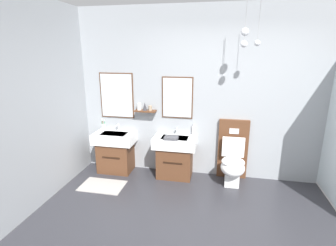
# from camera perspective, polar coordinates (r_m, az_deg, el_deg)

# --- Properties ---
(wall_back) EXTENTS (5.09, 0.62, 2.76)m
(wall_back) POSITION_cam_1_polar(r_m,az_deg,el_deg) (4.27, 12.28, 6.04)
(wall_back) COLOR #999EA3
(wall_back) RESTS_ON ground
(wall_left) EXTENTS (0.12, 3.77, 2.76)m
(wall_left) POSITION_cam_1_polar(r_m,az_deg,el_deg) (3.46, -32.84, 1.64)
(wall_left) COLOR #999EA3
(wall_left) RESTS_ON ground
(bath_mat) EXTENTS (0.68, 0.44, 0.01)m
(bath_mat) POSITION_cam_1_polar(r_m,az_deg,el_deg) (4.34, -14.23, -13.25)
(bath_mat) COLOR #9E9993
(bath_mat) RESTS_ON ground
(vanity_sink_left) EXTENTS (0.70, 0.46, 0.70)m
(vanity_sink_left) POSITION_cam_1_polar(r_m,az_deg,el_deg) (4.65, -11.47, -5.93)
(vanity_sink_left) COLOR #56331E
(vanity_sink_left) RESTS_ON ground
(tap_on_left_sink) EXTENTS (0.03, 0.13, 0.11)m
(tap_on_left_sink) POSITION_cam_1_polar(r_m,az_deg,el_deg) (4.67, -10.95, -0.73)
(tap_on_left_sink) COLOR silver
(tap_on_left_sink) RESTS_ON vanity_sink_left
(vanity_sink_right) EXTENTS (0.70, 0.46, 0.70)m
(vanity_sink_right) POSITION_cam_1_polar(r_m,az_deg,el_deg) (4.37, 1.54, -7.08)
(vanity_sink_right) COLOR #56331E
(vanity_sink_right) RESTS_ON ground
(tap_on_right_sink) EXTENTS (0.03, 0.13, 0.11)m
(tap_on_right_sink) POSITION_cam_1_polar(r_m,az_deg,el_deg) (4.39, 1.95, -1.53)
(tap_on_right_sink) COLOR silver
(tap_on_right_sink) RESTS_ON vanity_sink_right
(toilet) EXTENTS (0.48, 0.62, 1.00)m
(toilet) POSITION_cam_1_polar(r_m,az_deg,el_deg) (4.31, 14.03, -7.92)
(toilet) COLOR #56331E
(toilet) RESTS_ON ground
(toothbrush_cup) EXTENTS (0.07, 0.07, 0.20)m
(toothbrush_cup) POSITION_cam_1_polar(r_m,az_deg,el_deg) (4.77, -14.02, -0.74)
(toothbrush_cup) COLOR silver
(toothbrush_cup) RESTS_ON vanity_sink_left
(soap_dispenser) EXTENTS (0.06, 0.06, 0.19)m
(soap_dispenser) POSITION_cam_1_polar(r_m,az_deg,el_deg) (4.34, 5.61, -1.60)
(soap_dispenser) COLOR white
(soap_dispenser) RESTS_ON vanity_sink_right
(folded_hand_towel) EXTENTS (0.22, 0.16, 0.04)m
(folded_hand_towel) POSITION_cam_1_polar(r_m,az_deg,el_deg) (4.13, 0.71, -3.34)
(folded_hand_towel) COLOR #47474C
(folded_hand_towel) RESTS_ON vanity_sink_right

